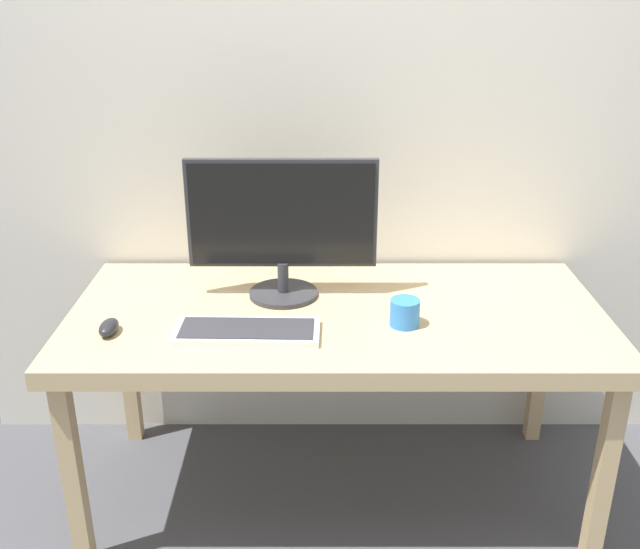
% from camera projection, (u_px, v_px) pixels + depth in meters
% --- Properties ---
extents(ground_plane, '(6.00, 6.00, 0.00)m').
position_uv_depth(ground_plane, '(335.00, 491.00, 2.54)').
color(ground_plane, '#4C4C51').
extents(wall_back, '(2.68, 0.04, 3.00)m').
position_uv_depth(wall_back, '(336.00, 34.00, 2.36)').
color(wall_back, silver).
rests_on(wall_back, ground_plane).
extents(desk, '(1.67, 0.78, 0.71)m').
position_uv_depth(desk, '(336.00, 327.00, 2.29)').
color(desk, tan).
rests_on(desk, ground_plane).
extents(monitor, '(0.60, 0.22, 0.45)m').
position_uv_depth(monitor, '(282.00, 224.00, 2.28)').
color(monitor, '#333338').
rests_on(monitor, desk).
extents(keyboard_primary, '(0.43, 0.17, 0.02)m').
position_uv_depth(keyboard_primary, '(247.00, 331.00, 2.11)').
color(keyboard_primary, silver).
rests_on(keyboard_primary, desk).
extents(mouse, '(0.06, 0.10, 0.04)m').
position_uv_depth(mouse, '(108.00, 327.00, 2.11)').
color(mouse, '#232328').
rests_on(mouse, desk).
extents(coffee_mug, '(0.09, 0.09, 0.08)m').
position_uv_depth(coffee_mug, '(404.00, 313.00, 2.15)').
color(coffee_mug, '#337FD8').
rests_on(coffee_mug, desk).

